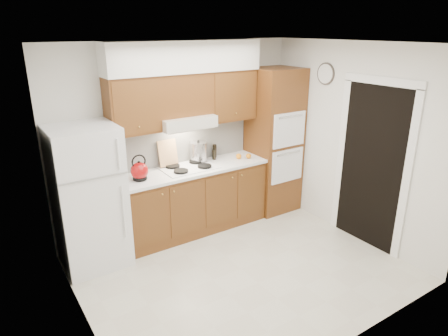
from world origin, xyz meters
The scene contains 26 objects.
floor centered at (0.00, 0.00, 0.00)m, with size 3.60×3.60×0.00m, color beige.
ceiling centered at (0.00, 0.00, 2.60)m, with size 3.60×3.60×0.00m, color white.
wall_back centered at (0.00, 1.50, 1.30)m, with size 3.60×0.02×2.60m, color silver.
wall_left centered at (-1.80, 0.00, 1.30)m, with size 0.02×3.00×2.60m, color silver.
wall_right centered at (1.80, 0.00, 1.30)m, with size 0.02×3.00×2.60m, color silver.
fridge centered at (-1.41, 1.14, 0.86)m, with size 0.75×0.72×1.72m, color white.
base_cabinets centered at (0.02, 1.20, 0.45)m, with size 2.11×0.60×0.90m, color brown.
countertop centered at (0.03, 1.19, 0.92)m, with size 2.13×0.62×0.04m, color white.
backsplash centered at (0.02, 1.49, 1.22)m, with size 2.11×0.03×0.56m, color white.
oven_cabinet centered at (1.44, 1.18, 1.10)m, with size 0.70×0.65×2.20m, color brown.
upper_cab_left centered at (-0.71, 1.33, 1.85)m, with size 0.63×0.33×0.70m, color brown.
upper_cab_right centered at (0.72, 1.33, 1.85)m, with size 0.73×0.33×0.70m, color brown.
range_hood centered at (-0.02, 1.27, 1.57)m, with size 0.75×0.45×0.15m, color silver.
upper_cab_over_hood centered at (-0.02, 1.33, 1.92)m, with size 0.75×0.33×0.55m, color brown.
soffit centered at (0.03, 1.32, 2.40)m, with size 2.13×0.36×0.40m, color silver.
cooktop centered at (-0.02, 1.21, 0.95)m, with size 0.74×0.50×0.01m, color white.
doorway centered at (1.79, -0.35, 1.05)m, with size 0.02×0.90×2.10m, color black.
wall_clock centered at (1.79, 0.55, 2.15)m, with size 0.30×0.30×0.02m, color #3F3833.
kettle centered at (-0.75, 1.15, 1.06)m, with size 0.22×0.22×0.22m, color #950A0C.
cutting_board centered at (-0.23, 1.41, 1.14)m, with size 0.27×0.02×0.36m, color tan.
stock_pot centered at (0.22, 1.36, 1.10)m, with size 0.24×0.24×0.25m, color #B0AFB4.
condiment_a centered at (0.52, 1.42, 1.04)m, with size 0.05×0.05×0.20m, color black.
condiment_b centered at (0.54, 1.44, 1.03)m, with size 0.06×0.06×0.18m, color black.
condiment_c centered at (0.46, 1.33, 1.02)m, with size 0.05×0.05×0.15m, color black.
orange_near centered at (0.90, 1.09, 0.98)m, with size 0.08×0.08×0.08m, color orange.
orange_far centered at (0.77, 1.16, 0.98)m, with size 0.08×0.08×0.08m, color #FF990D.
Camera 1 is at (-2.45, -3.33, 2.76)m, focal length 32.00 mm.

